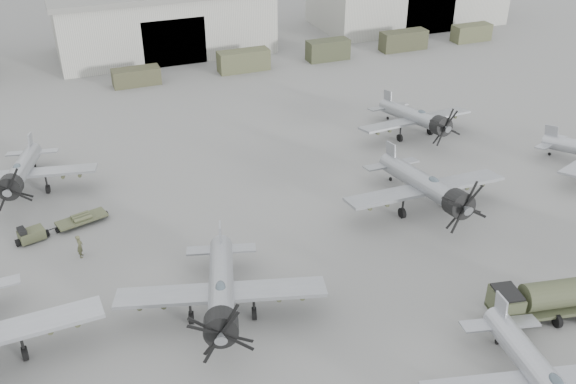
{
  "coord_description": "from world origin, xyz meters",
  "views": [
    {
      "loc": [
        -16.07,
        -24.58,
        27.7
      ],
      "look_at": [
        -0.16,
        15.53,
        2.5
      ],
      "focal_mm": 40.0,
      "sensor_mm": 36.0,
      "label": 1
    }
  ],
  "objects_px": {
    "ground_crew": "(80,246)",
    "aircraft_mid_1": "(221,292)",
    "aircraft_mid_2": "(428,187)",
    "tug_trailer": "(51,229)",
    "aircraft_far_1": "(418,118)",
    "aircraft_near_1": "(547,384)",
    "fuel_tanker": "(541,298)",
    "aircraft_far_0": "(20,172)"
  },
  "relations": [
    {
      "from": "aircraft_near_1",
      "to": "tug_trailer",
      "type": "distance_m",
      "value": 36.09
    },
    {
      "from": "aircraft_far_0",
      "to": "ground_crew",
      "type": "height_order",
      "value": "aircraft_far_0"
    },
    {
      "from": "aircraft_far_1",
      "to": "tug_trailer",
      "type": "height_order",
      "value": "aircraft_far_1"
    },
    {
      "from": "aircraft_far_0",
      "to": "aircraft_near_1",
      "type": "bearing_deg",
      "value": -43.22
    },
    {
      "from": "aircraft_far_0",
      "to": "aircraft_mid_1",
      "type": "bearing_deg",
      "value": -51.23
    },
    {
      "from": "aircraft_mid_2",
      "to": "tug_trailer",
      "type": "xyz_separation_m",
      "value": [
        -28.34,
        7.96,
        -1.96
      ]
    },
    {
      "from": "tug_trailer",
      "to": "aircraft_far_0",
      "type": "bearing_deg",
      "value": 87.99
    },
    {
      "from": "aircraft_mid_2",
      "to": "aircraft_far_1",
      "type": "xyz_separation_m",
      "value": [
        6.76,
        12.5,
        -0.27
      ]
    },
    {
      "from": "aircraft_far_0",
      "to": "ground_crew",
      "type": "distance_m",
      "value": 11.45
    },
    {
      "from": "aircraft_far_0",
      "to": "tug_trailer",
      "type": "bearing_deg",
      "value": -65.19
    },
    {
      "from": "ground_crew",
      "to": "aircraft_mid_1",
      "type": "bearing_deg",
      "value": -131.75
    },
    {
      "from": "aircraft_far_1",
      "to": "aircraft_near_1",
      "type": "bearing_deg",
      "value": -114.07
    },
    {
      "from": "aircraft_far_0",
      "to": "ground_crew",
      "type": "bearing_deg",
      "value": -60.82
    },
    {
      "from": "fuel_tanker",
      "to": "aircraft_far_1",
      "type": "bearing_deg",
      "value": 86.15
    },
    {
      "from": "aircraft_near_1",
      "to": "ground_crew",
      "type": "bearing_deg",
      "value": 145.5
    },
    {
      "from": "aircraft_mid_2",
      "to": "aircraft_far_0",
      "type": "height_order",
      "value": "aircraft_mid_2"
    },
    {
      "from": "aircraft_mid_2",
      "to": "aircraft_far_1",
      "type": "relative_size",
      "value": 1.12
    },
    {
      "from": "aircraft_near_1",
      "to": "aircraft_mid_2",
      "type": "xyz_separation_m",
      "value": [
        5.35,
        19.8,
        0.13
      ]
    },
    {
      "from": "aircraft_near_1",
      "to": "aircraft_mid_1",
      "type": "relative_size",
      "value": 0.97
    },
    {
      "from": "aircraft_far_1",
      "to": "fuel_tanker",
      "type": "bearing_deg",
      "value": -108.18
    },
    {
      "from": "aircraft_mid_1",
      "to": "fuel_tanker",
      "type": "distance_m",
      "value": 20.2
    },
    {
      "from": "aircraft_mid_2",
      "to": "tug_trailer",
      "type": "height_order",
      "value": "aircraft_mid_2"
    },
    {
      "from": "aircraft_mid_2",
      "to": "tug_trailer",
      "type": "relative_size",
      "value": 1.97
    },
    {
      "from": "aircraft_mid_2",
      "to": "aircraft_far_1",
      "type": "height_order",
      "value": "aircraft_mid_2"
    },
    {
      "from": "aircraft_near_1",
      "to": "aircraft_mid_1",
      "type": "distance_m",
      "value": 19.08
    },
    {
      "from": "aircraft_near_1",
      "to": "aircraft_far_1",
      "type": "xyz_separation_m",
      "value": [
        12.1,
        32.29,
        -0.14
      ]
    },
    {
      "from": "aircraft_near_1",
      "to": "aircraft_far_1",
      "type": "height_order",
      "value": "aircraft_near_1"
    },
    {
      "from": "aircraft_mid_1",
      "to": "ground_crew",
      "type": "relative_size",
      "value": 7.3
    },
    {
      "from": "aircraft_far_0",
      "to": "aircraft_far_1",
      "type": "bearing_deg",
      "value": 7.58
    },
    {
      "from": "aircraft_near_1",
      "to": "aircraft_mid_2",
      "type": "bearing_deg",
      "value": 88.86
    },
    {
      "from": "fuel_tanker",
      "to": "tug_trailer",
      "type": "bearing_deg",
      "value": 153.78
    },
    {
      "from": "aircraft_mid_1",
      "to": "aircraft_far_0",
      "type": "relative_size",
      "value": 1.07
    },
    {
      "from": "tug_trailer",
      "to": "fuel_tanker",
      "type": "bearing_deg",
      "value": -52.42
    },
    {
      "from": "ground_crew",
      "to": "fuel_tanker",
      "type": "bearing_deg",
      "value": -110.95
    },
    {
      "from": "aircraft_mid_2",
      "to": "fuel_tanker",
      "type": "bearing_deg",
      "value": -89.31
    },
    {
      "from": "aircraft_near_1",
      "to": "aircraft_far_1",
      "type": "distance_m",
      "value": 34.49
    },
    {
      "from": "tug_trailer",
      "to": "aircraft_mid_1",
      "type": "bearing_deg",
      "value": -72.24
    },
    {
      "from": "aircraft_far_1",
      "to": "tug_trailer",
      "type": "distance_m",
      "value": 35.43
    },
    {
      "from": "aircraft_far_1",
      "to": "ground_crew",
      "type": "height_order",
      "value": "aircraft_far_1"
    },
    {
      "from": "aircraft_mid_2",
      "to": "ground_crew",
      "type": "height_order",
      "value": "aircraft_mid_2"
    },
    {
      "from": "aircraft_near_1",
      "to": "aircraft_mid_2",
      "type": "relative_size",
      "value": 0.96
    },
    {
      "from": "ground_crew",
      "to": "tug_trailer",
      "type": "bearing_deg",
      "value": 37.74
    }
  ]
}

